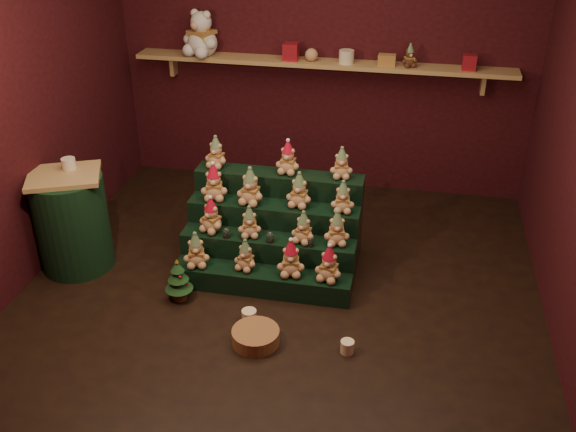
% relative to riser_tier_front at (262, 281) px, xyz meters
% --- Properties ---
extents(ground, '(4.00, 4.00, 0.00)m').
position_rel_riser_tier_front_xyz_m(ground, '(0.14, 0.03, -0.09)').
color(ground, black).
rests_on(ground, ground).
extents(back_wall, '(4.00, 0.10, 2.80)m').
position_rel_riser_tier_front_xyz_m(back_wall, '(0.14, 2.08, 1.31)').
color(back_wall, black).
rests_on(back_wall, ground).
extents(front_wall, '(4.00, 0.10, 2.80)m').
position_rel_riser_tier_front_xyz_m(front_wall, '(0.14, -2.02, 1.31)').
color(front_wall, black).
rests_on(front_wall, ground).
extents(left_wall, '(0.10, 4.00, 2.80)m').
position_rel_riser_tier_front_xyz_m(left_wall, '(-1.91, 0.03, 1.31)').
color(left_wall, black).
rests_on(left_wall, ground).
extents(back_shelf, '(3.60, 0.26, 0.24)m').
position_rel_riser_tier_front_xyz_m(back_shelf, '(0.14, 1.90, 1.20)').
color(back_shelf, '#A37F51').
rests_on(back_shelf, ground).
extents(riser_tier_front, '(1.40, 0.22, 0.18)m').
position_rel_riser_tier_front_xyz_m(riser_tier_front, '(0.00, 0.00, 0.00)').
color(riser_tier_front, black).
rests_on(riser_tier_front, ground).
extents(riser_tier_midfront, '(1.40, 0.22, 0.36)m').
position_rel_riser_tier_front_xyz_m(riser_tier_midfront, '(0.00, 0.22, 0.09)').
color(riser_tier_midfront, black).
rests_on(riser_tier_midfront, ground).
extents(riser_tier_midback, '(1.40, 0.22, 0.54)m').
position_rel_riser_tier_front_xyz_m(riser_tier_midback, '(0.00, 0.44, 0.18)').
color(riser_tier_midback, black).
rests_on(riser_tier_midback, ground).
extents(riser_tier_back, '(1.40, 0.22, 0.72)m').
position_rel_riser_tier_front_xyz_m(riser_tier_back, '(0.00, 0.66, 0.27)').
color(riser_tier_back, black).
rests_on(riser_tier_back, ground).
extents(teddy_0, '(0.25, 0.23, 0.29)m').
position_rel_riser_tier_front_xyz_m(teddy_0, '(-0.52, -0.01, 0.23)').
color(teddy_0, tan).
rests_on(teddy_0, riser_tier_front).
extents(teddy_1, '(0.22, 0.21, 0.25)m').
position_rel_riser_tier_front_xyz_m(teddy_1, '(-0.13, 0.02, 0.22)').
color(teddy_1, tan).
rests_on(teddy_1, riser_tier_front).
extents(teddy_2, '(0.24, 0.22, 0.30)m').
position_rel_riser_tier_front_xyz_m(teddy_2, '(0.23, 0.01, 0.24)').
color(teddy_2, tan).
rests_on(teddy_2, riser_tier_front).
extents(teddy_3, '(0.25, 0.23, 0.29)m').
position_rel_riser_tier_front_xyz_m(teddy_3, '(0.52, -0.00, 0.23)').
color(teddy_3, tan).
rests_on(teddy_3, riser_tier_front).
extents(teddy_4, '(0.26, 0.25, 0.29)m').
position_rel_riser_tier_front_xyz_m(teddy_4, '(-0.46, 0.23, 0.41)').
color(teddy_4, tan).
rests_on(teddy_4, riser_tier_midfront).
extents(teddy_5, '(0.22, 0.20, 0.26)m').
position_rel_riser_tier_front_xyz_m(teddy_5, '(-0.14, 0.22, 0.40)').
color(teddy_5, tan).
rests_on(teddy_5, riser_tier_midfront).
extents(teddy_6, '(0.22, 0.21, 0.26)m').
position_rel_riser_tier_front_xyz_m(teddy_6, '(0.29, 0.21, 0.40)').
color(teddy_6, tan).
rests_on(teddy_6, riser_tier_midfront).
extents(teddy_7, '(0.23, 0.21, 0.28)m').
position_rel_riser_tier_front_xyz_m(teddy_7, '(0.54, 0.24, 0.41)').
color(teddy_7, tan).
rests_on(teddy_7, riser_tier_midfront).
extents(teddy_8, '(0.25, 0.23, 0.30)m').
position_rel_riser_tier_front_xyz_m(teddy_8, '(-0.49, 0.44, 0.60)').
color(teddy_8, tan).
rests_on(teddy_8, riser_tier_midback).
extents(teddy_9, '(0.25, 0.23, 0.31)m').
position_rel_riser_tier_front_xyz_m(teddy_9, '(-0.18, 0.43, 0.60)').
color(teddy_9, tan).
rests_on(teddy_9, riser_tier_midback).
extents(teddy_10, '(0.23, 0.21, 0.29)m').
position_rel_riser_tier_front_xyz_m(teddy_10, '(0.21, 0.46, 0.59)').
color(teddy_10, tan).
rests_on(teddy_10, riser_tier_midback).
extents(teddy_11, '(0.20, 0.19, 0.26)m').
position_rel_riser_tier_front_xyz_m(teddy_11, '(0.56, 0.44, 0.58)').
color(teddy_11, tan).
rests_on(teddy_11, riser_tier_midback).
extents(teddy_12, '(0.22, 0.21, 0.27)m').
position_rel_riser_tier_front_xyz_m(teddy_12, '(-0.54, 0.68, 0.76)').
color(teddy_12, tan).
rests_on(teddy_12, riser_tier_back).
extents(teddy_13, '(0.21, 0.20, 0.27)m').
position_rel_riser_tier_front_xyz_m(teddy_13, '(0.07, 0.68, 0.77)').
color(teddy_13, tan).
rests_on(teddy_13, riser_tier_back).
extents(teddy_14, '(0.20, 0.19, 0.26)m').
position_rel_riser_tier_front_xyz_m(teddy_14, '(0.51, 0.68, 0.76)').
color(teddy_14, tan).
rests_on(teddy_14, riser_tier_back).
extents(snow_globe_a, '(0.06, 0.06, 0.08)m').
position_rel_riser_tier_front_xyz_m(snow_globe_a, '(-0.32, 0.16, 0.31)').
color(snow_globe_a, black).
rests_on(snow_globe_a, riser_tier_midfront).
extents(snow_globe_b, '(0.07, 0.07, 0.09)m').
position_rel_riser_tier_front_xyz_m(snow_globe_b, '(0.03, 0.16, 0.31)').
color(snow_globe_b, black).
rests_on(snow_globe_b, riser_tier_midfront).
extents(snow_globe_c, '(0.06, 0.06, 0.08)m').
position_rel_riser_tier_front_xyz_m(snow_globe_c, '(0.35, 0.16, 0.31)').
color(snow_globe_c, black).
rests_on(snow_globe_c, riser_tier_midfront).
extents(side_table, '(0.68, 0.63, 0.84)m').
position_rel_riser_tier_front_xyz_m(side_table, '(-1.59, 0.06, 0.32)').
color(side_table, '#A37F51').
rests_on(side_table, ground).
extents(table_ornament, '(0.11, 0.11, 0.09)m').
position_rel_riser_tier_front_xyz_m(table_ornament, '(-1.59, 0.16, 0.79)').
color(table_ornament, beige).
rests_on(table_ornament, side_table).
extents(mini_christmas_tree, '(0.21, 0.21, 0.37)m').
position_rel_riser_tier_front_xyz_m(mini_christmas_tree, '(-0.60, -0.23, 0.09)').
color(mini_christmas_tree, '#4B2B1A').
rests_on(mini_christmas_tree, ground).
extents(mug_left, '(0.11, 0.11, 0.11)m').
position_rel_riser_tier_front_xyz_m(mug_left, '(0.00, -0.41, -0.04)').
color(mug_left, beige).
rests_on(mug_left, ground).
extents(mug_right, '(0.09, 0.09, 0.09)m').
position_rel_riser_tier_front_xyz_m(mug_right, '(0.74, -0.59, -0.04)').
color(mug_right, beige).
rests_on(mug_right, ground).
extents(wicker_basket, '(0.43, 0.43, 0.11)m').
position_rel_riser_tier_front_xyz_m(wicker_basket, '(0.10, -0.61, -0.04)').
color(wicker_basket, '#97643C').
rests_on(wicker_basket, ground).
extents(white_bear, '(0.49, 0.47, 0.54)m').
position_rel_riser_tier_front_xyz_m(white_bear, '(-1.01, 1.87, 1.50)').
color(white_bear, silver).
rests_on(white_bear, back_shelf).
extents(brown_bear, '(0.18, 0.18, 0.20)m').
position_rel_riser_tier_front_xyz_m(brown_bear, '(0.96, 1.87, 1.33)').
color(brown_bear, '#482618').
rests_on(brown_bear, back_shelf).
extents(gift_tin_red_a, '(0.14, 0.14, 0.16)m').
position_rel_riser_tier_front_xyz_m(gift_tin_red_a, '(-0.14, 1.88, 1.31)').
color(gift_tin_red_a, maroon).
rests_on(gift_tin_red_a, back_shelf).
extents(gift_tin_cream, '(0.14, 0.14, 0.12)m').
position_rel_riser_tier_front_xyz_m(gift_tin_cream, '(0.38, 1.88, 1.29)').
color(gift_tin_cream, beige).
rests_on(gift_tin_cream, back_shelf).
extents(gift_tin_red_b, '(0.12, 0.12, 0.14)m').
position_rel_riser_tier_front_xyz_m(gift_tin_red_b, '(1.48, 1.88, 1.30)').
color(gift_tin_red_b, maroon).
rests_on(gift_tin_red_b, back_shelf).
extents(shelf_plush_ball, '(0.12, 0.12, 0.12)m').
position_rel_riser_tier_front_xyz_m(shelf_plush_ball, '(0.05, 1.88, 1.29)').
color(shelf_plush_ball, tan).
rests_on(shelf_plush_ball, back_shelf).
extents(scarf_gift_box, '(0.16, 0.10, 0.10)m').
position_rel_riser_tier_front_xyz_m(scarf_gift_box, '(0.75, 1.88, 1.28)').
color(scarf_gift_box, '#CA501C').
rests_on(scarf_gift_box, back_shelf).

